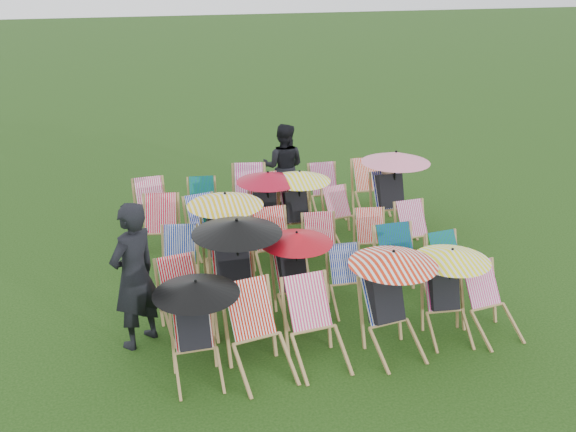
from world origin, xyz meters
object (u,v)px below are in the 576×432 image
object	(u,v)px
person_left	(134,276)
deckchair_5	(492,303)
deckchair_0	(196,329)
deckchair_29	(371,187)
person_rear	(284,167)

from	to	relation	value
person_left	deckchair_5	bearing A→B (deg)	126.48
deckchair_0	deckchair_29	world-z (taller)	deckchair_0
deckchair_29	person_left	world-z (taller)	person_left
deckchair_0	deckchair_5	xyz separation A→B (m)	(3.83, -0.11, -0.19)
deckchair_0	deckchair_5	distance (m)	3.84
deckchair_29	person_rear	distance (m)	1.74
deckchair_0	person_rear	bearing A→B (deg)	64.35
deckchair_0	person_rear	world-z (taller)	person_rear
deckchair_29	person_rear	xyz separation A→B (m)	(-1.60, 0.58, 0.38)
deckchair_0	deckchair_29	xyz separation A→B (m)	(4.03, 4.46, -0.16)
deckchair_5	person_left	distance (m)	4.60
person_left	deckchair_0	bearing A→B (deg)	83.95
deckchair_0	person_left	world-z (taller)	person_left
deckchair_5	deckchair_29	distance (m)	4.58
deckchair_29	person_rear	bearing A→B (deg)	163.84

